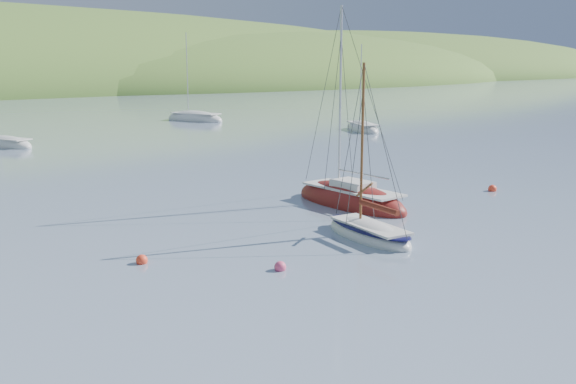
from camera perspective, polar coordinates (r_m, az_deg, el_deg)
ground at (r=24.48m, az=14.40°, el=-6.82°), size 700.00×700.00×0.00m
daysailer_white at (r=28.24m, az=7.20°, el=-3.63°), size 2.46×5.40×8.04m
sloop_red at (r=34.34m, az=5.57°, el=-0.80°), size 2.95×7.71×11.24m
distant_sloop_a at (r=62.42m, az=-23.83°, el=3.86°), size 4.71×6.71×9.08m
distant_sloop_b at (r=82.16m, az=-8.29°, el=6.42°), size 5.90×8.78×11.84m
distant_sloop_d at (r=70.27m, az=6.63°, el=5.56°), size 4.94×7.44×10.03m
mooring_buoys at (r=29.93m, az=6.24°, el=-2.87°), size 22.80×4.79×0.50m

